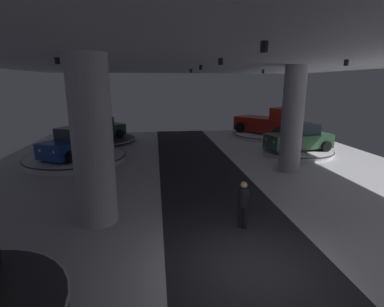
% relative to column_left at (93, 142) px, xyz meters
% --- Properties ---
extents(ground, '(24.00, 44.00, 0.06)m').
position_rel_column_left_xyz_m(ground, '(4.37, -3.31, -2.77)').
color(ground, silver).
extents(ceiling_with_spotlights, '(24.00, 44.00, 0.39)m').
position_rel_column_left_xyz_m(ceiling_with_spotlights, '(4.36, -3.31, 2.80)').
color(ceiling_with_spotlights, silver).
extents(column_left, '(1.31, 1.31, 5.50)m').
position_rel_column_left_xyz_m(column_left, '(0.00, 0.00, 0.00)').
color(column_left, silver).
rests_on(column_left, ground).
extents(column_right, '(1.12, 1.12, 5.50)m').
position_rel_column_left_xyz_m(column_right, '(9.11, 4.83, -0.00)').
color(column_right, '#ADADB2').
rests_on(column_right, ground).
extents(display_platform_far_left, '(5.89, 5.89, 0.35)m').
position_rel_column_left_xyz_m(display_platform_far_left, '(-2.79, 8.22, -2.56)').
color(display_platform_far_left, silver).
rests_on(display_platform_far_left, ground).
extents(display_car_far_left, '(3.62, 4.55, 1.71)m').
position_rel_column_left_xyz_m(display_car_far_left, '(-2.78, 8.24, -1.63)').
color(display_car_far_left, navy).
rests_on(display_car_far_left, display_platform_far_left).
extents(display_platform_far_right, '(4.53, 4.53, 0.29)m').
position_rel_column_left_xyz_m(display_platform_far_right, '(11.39, 8.36, -2.59)').
color(display_platform_far_right, silver).
rests_on(display_platform_far_right, ground).
extents(display_car_far_right, '(4.41, 2.69, 1.71)m').
position_rel_column_left_xyz_m(display_car_far_right, '(11.42, 8.36, -1.70)').
color(display_car_far_right, '#2D5638').
rests_on(display_car_far_right, display_platform_far_right).
extents(display_platform_deep_right, '(5.68, 5.68, 0.32)m').
position_rel_column_left_xyz_m(display_platform_deep_right, '(11.56, 14.73, -2.57)').
color(display_platform_deep_right, silver).
rests_on(display_platform_deep_right, ground).
extents(pickup_truck_deep_right, '(4.93, 5.46, 2.30)m').
position_rel_column_left_xyz_m(pickup_truck_deep_right, '(11.76, 14.48, -1.50)').
color(pickup_truck_deep_right, maroon).
rests_on(pickup_truck_deep_right, display_platform_deep_right).
extents(display_platform_deep_left, '(6.01, 6.01, 0.27)m').
position_rel_column_left_xyz_m(display_platform_deep_left, '(-2.62, 14.24, -2.60)').
color(display_platform_deep_left, '#333338').
rests_on(display_platform_deep_left, ground).
extents(display_car_deep_left, '(4.43, 3.98, 1.71)m').
position_rel_column_left_xyz_m(display_car_deep_left, '(-2.60, 14.26, -1.72)').
color(display_car_deep_left, '#2D5638').
rests_on(display_car_deep_left, display_platform_deep_left).
extents(visitor_walking_near, '(0.32, 0.32, 1.59)m').
position_rel_column_left_xyz_m(visitor_walking_near, '(4.74, -1.10, -1.84)').
color(visitor_walking_near, black).
rests_on(visitor_walking_near, ground).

